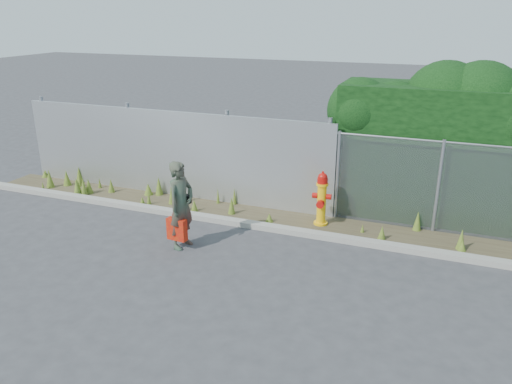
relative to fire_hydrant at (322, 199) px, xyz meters
name	(u,v)px	position (x,y,z in m)	size (l,w,h in m)	color
ground	(244,268)	(-0.84, -2.47, -0.61)	(80.00, 80.00, 0.00)	#39383B
curb	(275,228)	(-0.84, -0.67, -0.55)	(16.00, 0.22, 0.12)	gray
weed_strip	(229,206)	(-2.23, -0.04, -0.47)	(16.00, 1.28, 0.55)	#433926
corrugated_fence	(170,154)	(-4.08, 0.54, 0.49)	(8.50, 0.21, 2.30)	#A6A9AD
chainlink_fence	(493,193)	(3.41, 0.53, 0.42)	(6.50, 0.07, 2.05)	gray
hedge	(501,134)	(3.49, 1.58, 1.42)	(7.64, 2.04, 3.63)	black
fire_hydrant	(322,199)	(0.00, 0.00, 0.00)	(0.42, 0.38, 1.25)	yellow
woman	(181,205)	(-2.35, -2.05, 0.29)	(0.65, 0.43, 1.79)	#116B49
red_tote_bag	(177,229)	(-2.39, -2.19, -0.18)	(0.41, 0.15, 0.53)	#B80A0B
black_shoulder_bag	(186,198)	(-2.31, -1.93, 0.39)	(0.23, 0.10, 0.17)	black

